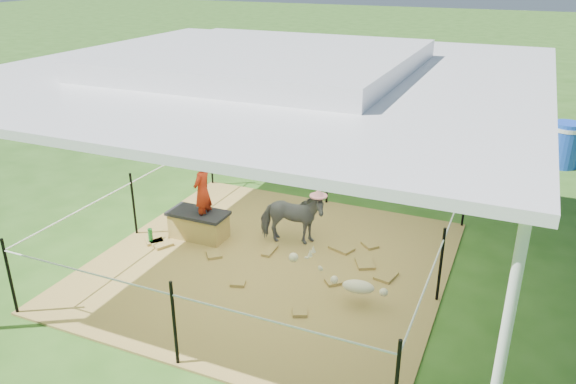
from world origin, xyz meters
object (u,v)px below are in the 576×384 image
at_px(woman, 202,185).
at_px(picnic_table_near, 479,108).
at_px(straw_bale, 199,226).
at_px(trash_barrel, 565,145).
at_px(pony, 292,218).
at_px(distant_person, 506,107).
at_px(foal, 358,284).
at_px(green_bottle, 150,236).

xyz_separation_m(woman, picnic_table_near, (2.98, 8.41, -0.51)).
distance_m(straw_bale, trash_barrel, 7.56).
distance_m(pony, distant_person, 7.76).
bearing_deg(pony, straw_bale, 90.52).
bearing_deg(foal, trash_barrel, 63.08).
relative_size(woman, pony, 1.04).
bearing_deg(picnic_table_near, trash_barrel, -81.32).
bearing_deg(foal, green_bottle, 167.68).
height_order(straw_bale, foal, foal).
bearing_deg(distant_person, green_bottle, 56.73).
relative_size(green_bottle, distant_person, 0.19).
xyz_separation_m(straw_bale, woman, (0.10, 0.00, 0.68)).
bearing_deg(pony, distant_person, -32.97).
xyz_separation_m(trash_barrel, picnic_table_near, (-1.93, 2.75, -0.07)).
distance_m(woman, trash_barrel, 7.50).
distance_m(straw_bale, foal, 2.79).
xyz_separation_m(woman, foal, (2.59, -0.75, -0.59)).
bearing_deg(straw_bale, woman, 0.00).
relative_size(straw_bale, pony, 0.87).
relative_size(straw_bale, distant_person, 0.67).
bearing_deg(green_bottle, foal, -5.29).
bearing_deg(straw_bale, picnic_table_near, 69.88).
bearing_deg(woman, straw_bale, -89.99).
bearing_deg(pony, trash_barrel, -49.67).
bearing_deg(distant_person, foal, 77.31).
bearing_deg(picnic_table_near, woman, -135.84).
bearing_deg(pony, foal, -144.69).
relative_size(straw_bale, foal, 0.84).
bearing_deg(trash_barrel, distant_person, 121.12).
bearing_deg(pony, picnic_table_near, -27.13).
height_order(green_bottle, foal, foal).
bearing_deg(trash_barrel, straw_bale, -131.52).
height_order(woman, picnic_table_near, woman).
height_order(green_bottle, picnic_table_near, picnic_table_near).
bearing_deg(foal, pony, 133.20).
distance_m(pony, trash_barrel, 6.43).
height_order(pony, trash_barrel, trash_barrel).
height_order(woman, green_bottle, woman).
height_order(woman, pony, woman).
bearing_deg(picnic_table_near, distant_person, -71.18).
xyz_separation_m(straw_bale, trash_barrel, (5.01, 5.66, 0.24)).
bearing_deg(woman, distant_person, 154.80).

